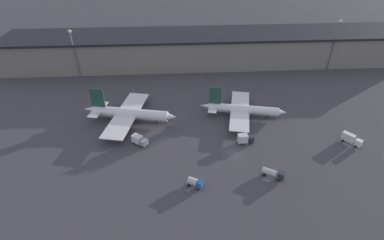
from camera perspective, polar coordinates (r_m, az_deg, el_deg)
The scene contains 11 objects.
ground at distance 111.66m, azimuth 7.89°, elevation -6.26°, with size 600.00×600.00×0.00m, color #423F44.
terminal_building at distance 181.85m, azimuth 3.12°, elevation 13.50°, with size 232.34×31.57×17.94m.
airplane_0 at distance 128.49m, azimuth -11.89°, elevation 1.20°, with size 40.23×37.39×14.40m.
airplane_1 at distance 131.36m, azimuth 9.54°, elevation 1.99°, with size 36.88×33.93×12.89m.
service_vehicle_0 at distance 97.11m, azimuth 0.61°, elevation -11.80°, with size 5.48×4.53×3.04m.
service_vehicle_1 at distance 115.35m, azimuth -10.03°, elevation -3.76°, with size 6.51×5.73×3.61m.
service_vehicle_2 at distance 129.17m, azimuth 28.04°, elevation -3.16°, with size 6.17×7.23×3.77m.
service_vehicle_3 at distance 115.83m, azimuth 10.05°, elevation -3.50°, with size 6.10×2.84×3.91m.
service_vehicle_4 at distance 103.64m, azimuth 15.29°, elevation -9.77°, with size 7.36×5.65×3.21m.
lamp_post_0 at distance 171.81m, azimuth -21.68°, elevation 12.65°, with size 1.80×1.80×25.92m.
lamp_post_1 at distance 185.78m, azimuth 25.67°, elevation 13.65°, with size 1.80×1.80×28.45m.
Camera 1 is at (-20.79, -83.95, 70.62)m, focal length 28.00 mm.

